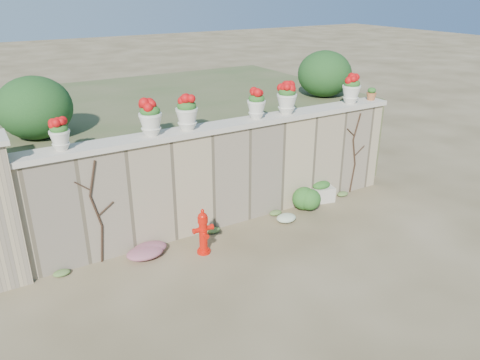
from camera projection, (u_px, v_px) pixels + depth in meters
ground at (277, 261)px, 8.33m from camera, size 80.00×80.00×0.00m
stone_wall at (227, 176)px, 9.37m from camera, size 8.00×0.40×2.00m
wall_cap at (227, 126)px, 8.97m from camera, size 8.10×0.52×0.10m
raised_fill at (166, 135)px, 11.91m from camera, size 9.00×6.00×2.00m
back_shrub_left at (35, 108)px, 8.21m from camera, size 1.30×1.30×1.10m
back_shrub_right at (325, 74)px, 11.33m from camera, size 1.30×1.30×1.10m
vine_left at (97, 211)px, 7.94m from camera, size 0.60×0.04×1.91m
vine_right at (354, 152)px, 10.73m from camera, size 0.60×0.04×1.91m
fire_hydrant at (203, 231)px, 8.42m from camera, size 0.38×0.27×0.88m
planter_box at (321, 192)px, 10.55m from camera, size 0.64×0.46×0.48m
green_shrub at (310, 197)px, 10.09m from camera, size 0.67×0.61×0.64m
magenta_clump at (144, 250)px, 8.42m from camera, size 1.01×0.67×0.27m
white_flowers at (284, 217)px, 9.68m from camera, size 0.56×0.45×0.20m
urn_pot_0 at (60, 135)px, 7.41m from camera, size 0.33×0.33×0.51m
urn_pot_1 at (150, 118)px, 8.11m from camera, size 0.41×0.41×0.64m
urn_pot_2 at (187, 113)px, 8.44m from camera, size 0.41×0.41×0.64m
urn_pot_3 at (256, 104)px, 9.15m from camera, size 0.37×0.37×0.57m
urn_pot_4 at (287, 98)px, 9.49m from camera, size 0.41×0.41×0.65m
urn_pot_5 at (351, 89)px, 10.32m from camera, size 0.41×0.41×0.64m
terracotta_pot at (371, 94)px, 10.69m from camera, size 0.23×0.23×0.27m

